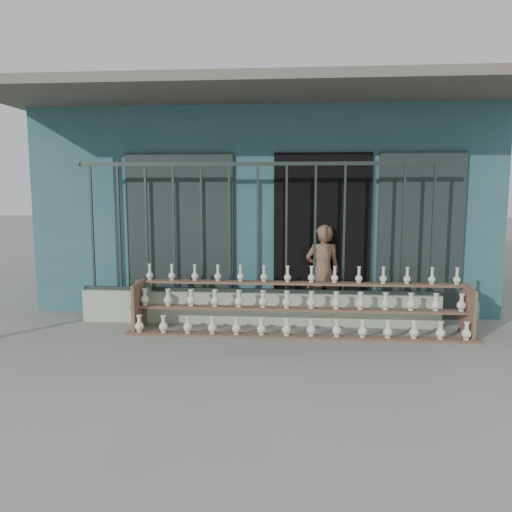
{
  "coord_description": "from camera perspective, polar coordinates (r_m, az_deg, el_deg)",
  "views": [
    {
      "loc": [
        0.54,
        -5.52,
        1.87
      ],
      "look_at": [
        0.0,
        1.0,
        1.0
      ],
      "focal_mm": 35.0,
      "sensor_mm": 36.0,
      "label": 1
    }
  ],
  "objects": [
    {
      "name": "ground",
      "position": [
        5.86,
        -0.82,
        -11.05
      ],
      "size": [
        60.0,
        60.0,
        0.0
      ],
      "primitive_type": "plane",
      "color": "slate"
    },
    {
      "name": "parapet_wall",
      "position": [
        7.04,
        0.2,
        -5.94
      ],
      "size": [
        5.0,
        0.2,
        0.45
      ],
      "primitive_type": "cube",
      "color": "#A7B99F",
      "rests_on": "ground"
    },
    {
      "name": "shelf_rack",
      "position": [
        6.58,
        4.94,
        -5.68
      ],
      "size": [
        4.5,
        0.68,
        0.85
      ],
      "color": "brown",
      "rests_on": "ground"
    },
    {
      "name": "security_fence",
      "position": [
        6.87,
        0.21,
        3.22
      ],
      "size": [
        5.0,
        0.04,
        1.8
      ],
      "color": "#283330",
      "rests_on": "parapet_wall"
    },
    {
      "name": "elderly_woman",
      "position": [
        7.29,
        7.63,
        -1.82
      ],
      "size": [
        0.54,
        0.39,
        1.38
      ],
      "primitive_type": "imported",
      "rotation": [
        0.0,
        0.0,
        3.26
      ],
      "color": "brown",
      "rests_on": "ground"
    },
    {
      "name": "workshop_building",
      "position": [
        9.77,
        1.6,
        6.1
      ],
      "size": [
        7.4,
        6.6,
        3.21
      ],
      "color": "#2B555B",
      "rests_on": "ground"
    }
  ]
}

